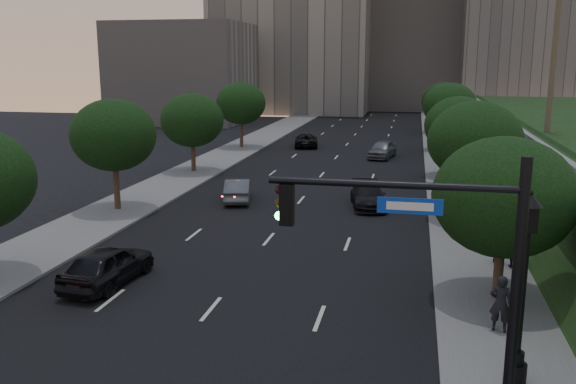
% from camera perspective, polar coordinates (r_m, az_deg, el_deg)
% --- Properties ---
extents(ground, '(160.00, 160.00, 0.00)m').
position_cam_1_polar(ground, '(18.63, -12.38, -16.65)').
color(ground, black).
rests_on(ground, ground).
extents(road_surface, '(16.00, 140.00, 0.02)m').
position_cam_1_polar(road_surface, '(46.19, 2.82, 1.16)').
color(road_surface, black).
rests_on(road_surface, ground).
extents(sidewalk_right, '(4.50, 140.00, 0.15)m').
position_cam_1_polar(sidewalk_right, '(45.77, 15.60, 0.69)').
color(sidewalk_right, slate).
rests_on(sidewalk_right, ground).
extents(sidewalk_left, '(4.50, 140.00, 0.15)m').
position_cam_1_polar(sidewalk_left, '(48.79, -9.16, 1.69)').
color(sidewalk_left, slate).
rests_on(sidewalk_left, ground).
extents(parapet_wall, '(0.35, 90.00, 0.70)m').
position_cam_1_polar(parapet_wall, '(43.52, 20.38, 5.50)').
color(parapet_wall, slate).
rests_on(parapet_wall, embankment).
extents(office_block_left, '(26.00, 20.00, 32.00)m').
position_cam_1_polar(office_block_left, '(109.05, 0.64, 16.02)').
color(office_block_left, gray).
rests_on(office_block_left, ground).
extents(office_block_mid, '(22.00, 18.00, 26.00)m').
position_cam_1_polar(office_block_mid, '(116.86, 11.59, 14.06)').
color(office_block_mid, '#9F9992').
rests_on(office_block_mid, ground).
extents(office_block_right, '(20.00, 22.00, 36.00)m').
position_cam_1_polar(office_block_right, '(112.45, 21.27, 16.13)').
color(office_block_right, slate).
rests_on(office_block_right, ground).
extents(office_block_filler, '(18.00, 16.00, 14.00)m').
position_cam_1_polar(office_block_filler, '(90.99, -9.70, 10.92)').
color(office_block_filler, '#9F9992').
rests_on(office_block_filler, ground).
extents(tree_right_a, '(5.20, 5.20, 6.24)m').
position_cam_1_polar(tree_right_a, '(23.54, 19.57, -0.45)').
color(tree_right_a, '#38281C').
rests_on(tree_right_a, ground).
extents(tree_right_b, '(5.20, 5.20, 6.74)m').
position_cam_1_polar(tree_right_b, '(35.22, 17.10, 4.57)').
color(tree_right_b, '#38281C').
rests_on(tree_right_b, ground).
extents(tree_right_c, '(5.20, 5.20, 6.24)m').
position_cam_1_polar(tree_right_c, '(48.15, 15.71, 6.00)').
color(tree_right_c, '#38281C').
rests_on(tree_right_c, ground).
extents(tree_right_d, '(5.20, 5.20, 6.74)m').
position_cam_1_polar(tree_right_d, '(62.03, 14.91, 7.82)').
color(tree_right_d, '#38281C').
rests_on(tree_right_d, ground).
extents(tree_right_e, '(5.20, 5.20, 6.24)m').
position_cam_1_polar(tree_right_e, '(77.01, 14.33, 8.28)').
color(tree_right_e, '#38281C').
rests_on(tree_right_e, ground).
extents(tree_left_b, '(5.00, 5.00, 6.71)m').
position_cam_1_polar(tree_left_b, '(37.31, -16.01, 5.13)').
color(tree_left_b, '#38281C').
rests_on(tree_left_b, ground).
extents(tree_left_c, '(5.00, 5.00, 6.34)m').
position_cam_1_polar(tree_left_c, '(49.16, -8.97, 6.64)').
color(tree_left_c, '#38281C').
rests_on(tree_left_c, ground).
extents(tree_left_d, '(5.00, 5.00, 6.71)m').
position_cam_1_polar(tree_left_d, '(62.38, -4.43, 8.27)').
color(tree_left_d, '#38281C').
rests_on(tree_left_d, ground).
extents(traffic_signal_mast, '(5.68, 0.56, 7.00)m').
position_cam_1_polar(traffic_signal_mast, '(14.04, 15.96, -10.17)').
color(traffic_signal_mast, black).
rests_on(traffic_signal_mast, ground).
extents(street_lamp, '(0.64, 0.64, 5.62)m').
position_cam_1_polar(street_lamp, '(17.84, 21.04, -9.21)').
color(street_lamp, black).
rests_on(street_lamp, ground).
extents(sedan_near_left, '(2.36, 4.94, 1.63)m').
position_cam_1_polar(sedan_near_left, '(25.78, -16.54, -6.57)').
color(sedan_near_left, black).
rests_on(sedan_near_left, ground).
extents(sedan_mid_left, '(2.53, 4.71, 1.47)m').
position_cam_1_polar(sedan_mid_left, '(39.22, -4.70, 0.21)').
color(sedan_mid_left, '#53555A').
rests_on(sedan_mid_left, ground).
extents(sedan_far_left, '(3.16, 5.34, 1.39)m').
position_cam_1_polar(sedan_far_left, '(63.59, 1.70, 4.86)').
color(sedan_far_left, black).
rests_on(sedan_far_left, ground).
extents(sedan_near_right, '(2.80, 5.13, 1.41)m').
position_cam_1_polar(sedan_near_right, '(37.81, 7.52, -0.36)').
color(sedan_near_right, black).
rests_on(sedan_near_right, ground).
extents(sedan_far_right, '(2.77, 5.07, 1.64)m').
position_cam_1_polar(sedan_far_right, '(56.90, 8.81, 3.97)').
color(sedan_far_right, slate).
rests_on(sedan_far_right, ground).
extents(pedestrian_a, '(0.78, 0.60, 1.93)m').
position_cam_1_polar(pedestrian_a, '(21.43, 19.26, -9.81)').
color(pedestrian_a, black).
rests_on(pedestrian_a, sidewalk_right).
extents(pedestrian_b, '(1.05, 0.94, 1.77)m').
position_cam_1_polar(pedestrian_b, '(28.03, 20.49, -4.86)').
color(pedestrian_b, black).
rests_on(pedestrian_b, sidewalk_right).
extents(pedestrian_c, '(1.02, 0.53, 1.67)m').
position_cam_1_polar(pedestrian_c, '(28.38, 19.12, -4.65)').
color(pedestrian_c, black).
rests_on(pedestrian_c, sidewalk_right).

